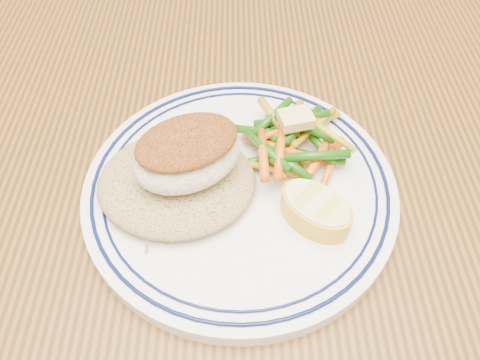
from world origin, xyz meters
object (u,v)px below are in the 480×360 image
vegetable_pile (292,140)px  lemon_wedge (316,209)px  dining_table (246,216)px  rice_pilaf (176,179)px  plate (240,188)px  fish_fillet (187,154)px

vegetable_pile → lemon_wedge: 0.07m
dining_table → rice_pilaf: rice_pilaf is taller
rice_pilaf → lemon_wedge: bearing=-16.1°
dining_table → rice_pilaf: (-0.06, -0.05, 0.12)m
dining_table → plate: (-0.01, -0.04, 0.11)m
rice_pilaf → vegetable_pile: size_ratio=1.20×
dining_table → vegetable_pile: bearing=-12.2°
lemon_wedge → vegetable_pile: bearing=100.0°
fish_fillet → vegetable_pile: bearing=23.8°
dining_table → plate: size_ratio=5.77×
vegetable_pile → lemon_wedge: (0.01, -0.07, -0.00)m
lemon_wedge → fish_fillet: bearing=160.8°
dining_table → vegetable_pile: (0.04, -0.01, 0.13)m
lemon_wedge → rice_pilaf: bearing=163.9°
fish_fillet → vegetable_pile: 0.10m
plate → lemon_wedge: size_ratio=3.36×
dining_table → plate: bearing=-99.4°
dining_table → vegetable_pile: 0.13m
dining_table → lemon_wedge: size_ratio=19.40×
rice_pilaf → vegetable_pile: (0.10, 0.04, 0.00)m
vegetable_pile → plate: bearing=-141.4°
plate → rice_pilaf: size_ratio=2.03×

